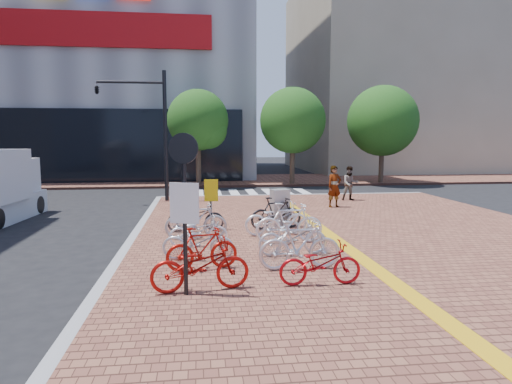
{
  "coord_description": "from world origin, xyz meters",
  "views": [
    {
      "loc": [
        -1.98,
        -11.35,
        3.14
      ],
      "look_at": [
        -0.07,
        3.82,
        1.3
      ],
      "focal_mm": 32.0,
      "sensor_mm": 36.0,
      "label": 1
    }
  ],
  "objects": [
    {
      "name": "kerb_west",
      "position": [
        -4.0,
        -5.0,
        0.08
      ],
      "size": [
        0.25,
        34.0,
        0.15
      ],
      "primitive_type": "cube",
      "color": "gray",
      "rests_on": "ground"
    },
    {
      "name": "department_store",
      "position": [
        -15.99,
        31.95,
        13.98
      ],
      "size": [
        36.0,
        24.27,
        28.0
      ],
      "color": "gray",
      "rests_on": "ground"
    },
    {
      "name": "bike_4",
      "position": [
        -2.08,
        1.99,
        0.7
      ],
      "size": [
        1.83,
        0.52,
        1.1
      ],
      "primitive_type": "imported",
      "rotation": [
        0.0,
        0.0,
        1.57
      ],
      "color": "#B0AFB4",
      "rests_on": "sidewalk"
    },
    {
      "name": "bike_6",
      "position": [
        0.44,
        -2.58,
        0.59
      ],
      "size": [
        1.69,
        0.61,
        0.88
      ],
      "primitive_type": "imported",
      "rotation": [
        0.0,
        0.0,
        1.56
      ],
      "color": "#AA0C12",
      "rests_on": "sidewalk"
    },
    {
      "name": "bike_8",
      "position": [
        0.37,
        -0.18,
        0.62
      ],
      "size": [
        1.85,
        0.8,
        0.95
      ],
      "primitive_type": "imported",
      "rotation": [
        0.0,
        0.0,
        1.67
      ],
      "color": "silver",
      "rests_on": "sidewalk"
    },
    {
      "name": "traffic_light_pole",
      "position": [
        -4.89,
        10.42,
        4.32
      ],
      "size": [
        3.24,
        1.25,
        6.04
      ],
      "color": "black",
      "rests_on": "sidewalk"
    },
    {
      "name": "tactile_strip",
      "position": [
        2.0,
        -5.0,
        0.16
      ],
      "size": [
        0.4,
        34.0,
        0.01
      ],
      "primitive_type": "cube",
      "color": "gold",
      "rests_on": "sidewalk"
    },
    {
      "name": "notice_sign",
      "position": [
        -2.25,
        -2.86,
        2.09
      ],
      "size": [
        0.55,
        0.22,
        3.07
      ],
      "color": "black",
      "rests_on": "sidewalk"
    },
    {
      "name": "kerb_north",
      "position": [
        3.0,
        12.0,
        0.08
      ],
      "size": [
        14.0,
        0.25,
        0.15
      ],
      "primitive_type": "cube",
      "color": "gray",
      "rests_on": "ground"
    },
    {
      "name": "bike_3",
      "position": [
        -2.02,
        1.09,
        0.57
      ],
      "size": [
        1.65,
        0.66,
        0.85
      ],
      "primitive_type": "imported",
      "rotation": [
        0.0,
        0.0,
        1.63
      ],
      "color": "white",
      "rests_on": "sidewalk"
    },
    {
      "name": "bike_2",
      "position": [
        -2.02,
        -0.37,
        0.61
      ],
      "size": [
        1.84,
        0.88,
        0.93
      ],
      "primitive_type": "imported",
      "rotation": [
        0.0,
        0.0,
        1.42
      ],
      "color": "silver",
      "rests_on": "sidewalk"
    },
    {
      "name": "pedestrian_b",
      "position": [
        5.14,
        9.44,
        0.96
      ],
      "size": [
        0.83,
        0.67,
        1.62
      ],
      "primitive_type": "imported",
      "rotation": [
        0.0,
        0.0,
        -0.08
      ],
      "color": "#494C5D",
      "rests_on": "sidewalk"
    },
    {
      "name": "pedestrian_a",
      "position": [
        3.78,
        7.49,
        1.04
      ],
      "size": [
        0.75,
        0.6,
        1.79
      ],
      "primitive_type": "imported",
      "rotation": [
        0.0,
        0.0,
        0.29
      ],
      "color": "gray",
      "rests_on": "sidewalk"
    },
    {
      "name": "utility_box",
      "position": [
        0.7,
        3.57,
        0.78
      ],
      "size": [
        0.66,
        0.54,
        1.26
      ],
      "primitive_type": "cube",
      "rotation": [
        0.0,
        0.0,
        0.24
      ],
      "color": "#B7B7BC",
      "rests_on": "sidewalk"
    },
    {
      "name": "bike_11",
      "position": [
        0.52,
        3.18,
        0.68
      ],
      "size": [
        1.82,
        0.83,
        1.06
      ],
      "primitive_type": "imported",
      "rotation": [
        0.0,
        0.0,
        1.77
      ],
      "color": "black",
      "rests_on": "sidewalk"
    },
    {
      "name": "bike_10",
      "position": [
        0.35,
        2.22,
        0.66
      ],
      "size": [
        1.99,
        0.8,
        1.03
      ],
      "primitive_type": "imported",
      "rotation": [
        0.0,
        0.0,
        1.63
      ],
      "color": "white",
      "rests_on": "sidewalk"
    },
    {
      "name": "bike_7",
      "position": [
        0.26,
        -1.47,
        0.72
      ],
      "size": [
        1.9,
        0.58,
        1.13
      ],
      "primitive_type": "imported",
      "rotation": [
        0.0,
        0.0,
        1.6
      ],
      "color": "silver",
      "rests_on": "sidewalk"
    },
    {
      "name": "street_trees",
      "position": [
        5.04,
        17.45,
        4.1
      ],
      "size": [
        16.2,
        4.6,
        6.35
      ],
      "color": "#38281E",
      "rests_on": "far_sidewalk"
    },
    {
      "name": "ground",
      "position": [
        0.0,
        0.0,
        0.0
      ],
      "size": [
        120.0,
        120.0,
        0.0
      ],
      "primitive_type": "plane",
      "color": "black",
      "rests_on": "ground"
    },
    {
      "name": "bike_1",
      "position": [
        -1.93,
        -1.21,
        0.64
      ],
      "size": [
        1.7,
        0.76,
        0.99
      ],
      "primitive_type": "imported",
      "rotation": [
        0.0,
        0.0,
        1.76
      ],
      "color": "#A2130B",
      "rests_on": "sidewalk"
    },
    {
      "name": "building_beige",
      "position": [
        18.0,
        32.0,
        9.0
      ],
      "size": [
        20.0,
        18.0,
        18.0
      ],
      "primitive_type": "cube",
      "color": "gray",
      "rests_on": "ground"
    },
    {
      "name": "bike_9",
      "position": [
        0.54,
        1.13,
        0.73
      ],
      "size": [
        1.94,
        0.57,
        1.16
      ],
      "primitive_type": "imported",
      "rotation": [
        0.0,
        0.0,
        1.58
      ],
      "color": "white",
      "rests_on": "sidewalk"
    },
    {
      "name": "bike_5",
      "position": [
        -2.1,
        3.07,
        0.62
      ],
      "size": [
        1.81,
        0.69,
        0.94
      ],
      "primitive_type": "imported",
      "rotation": [
        0.0,
        0.0,
        1.61
      ],
      "color": "black",
      "rests_on": "sidewalk"
    },
    {
      "name": "bike_0",
      "position": [
        -1.98,
        -2.64,
        0.66
      ],
      "size": [
        2.01,
        0.93,
        1.02
      ],
      "primitive_type": "imported",
      "rotation": [
        0.0,
        0.0,
        1.71
      ],
      "color": "#AB110C",
      "rests_on": "sidewalk"
    },
    {
      "name": "crosswalk",
      "position": [
        0.5,
        14.0,
        0.01
      ],
      "size": [
        7.5,
        4.0,
        0.01
      ],
      "color": "silver",
      "rests_on": "ground"
    },
    {
      "name": "yellow_sign",
      "position": [
        -1.59,
        3.35,
        1.28
      ],
      "size": [
        0.44,
        0.1,
        1.64
      ],
      "color": "#B7B7BC",
      "rests_on": "sidewalk"
    },
    {
      "name": "far_sidewalk",
      "position": [
        0.0,
        21.0,
        0.07
      ],
      "size": [
        70.0,
        8.0,
        0.15
      ],
      "primitive_type": "cube",
      "color": "brown",
      "rests_on": "ground"
    }
  ]
}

